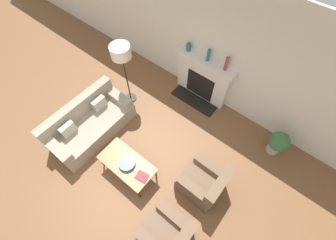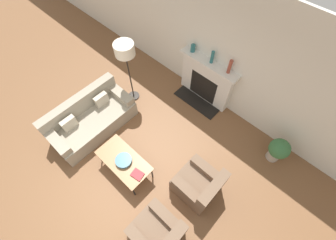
% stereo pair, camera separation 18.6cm
% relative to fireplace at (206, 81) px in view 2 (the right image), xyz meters
% --- Properties ---
extents(ground_plane, '(18.00, 18.00, 0.00)m').
position_rel_fireplace_xyz_m(ground_plane, '(0.24, -2.93, -0.57)').
color(ground_plane, brown).
extents(wall_back, '(18.00, 0.06, 2.90)m').
position_rel_fireplace_xyz_m(wall_back, '(0.24, 0.14, 0.88)').
color(wall_back, silver).
rests_on(wall_back, ground_plane).
extents(fireplace, '(1.46, 0.59, 1.17)m').
position_rel_fireplace_xyz_m(fireplace, '(0.00, 0.00, 0.00)').
color(fireplace, silver).
rests_on(fireplace, ground_plane).
extents(couch, '(0.89, 1.92, 0.82)m').
position_rel_fireplace_xyz_m(couch, '(-1.34, -2.48, -0.27)').
color(couch, '#9E937F').
rests_on(couch, ground_plane).
extents(armchair_near, '(0.79, 0.74, 0.87)m').
position_rel_fireplace_xyz_m(armchair_near, '(1.42, -3.12, -0.25)').
color(armchair_near, brown).
rests_on(armchair_near, ground_plane).
extents(armchair_far, '(0.79, 0.74, 0.87)m').
position_rel_fireplace_xyz_m(armchair_far, '(1.42, -1.99, -0.25)').
color(armchair_far, brown).
rests_on(armchair_far, ground_plane).
extents(coffee_table, '(1.13, 0.58, 0.46)m').
position_rel_fireplace_xyz_m(coffee_table, '(0.04, -2.66, -0.15)').
color(coffee_table, olive).
rests_on(coffee_table, ground_plane).
extents(bowl, '(0.33, 0.33, 0.08)m').
position_rel_fireplace_xyz_m(bowl, '(0.06, -2.67, -0.06)').
color(bowl, '#38667A').
rests_on(bowl, coffee_table).
extents(book, '(0.25, 0.21, 0.02)m').
position_rel_fireplace_xyz_m(book, '(0.45, -2.67, -0.10)').
color(book, '#9E2D33').
rests_on(book, coffee_table).
extents(floor_lamp, '(0.43, 0.43, 1.66)m').
position_rel_fireplace_xyz_m(floor_lamp, '(-1.31, -1.23, 0.87)').
color(floor_lamp, black).
rests_on(floor_lamp, ground_plane).
extents(mantel_vase_left, '(0.11, 0.11, 0.17)m').
position_rel_fireplace_xyz_m(mantel_vase_left, '(-0.50, 0.01, 0.69)').
color(mantel_vase_left, '#28666B').
rests_on(mantel_vase_left, fireplace).
extents(mantel_vase_center_left, '(0.07, 0.07, 0.29)m').
position_rel_fireplace_xyz_m(mantel_vase_center_left, '(0.02, 0.01, 0.74)').
color(mantel_vase_center_left, '#28666B').
rests_on(mantel_vase_center_left, fireplace).
extents(mantel_vase_center_right, '(0.07, 0.07, 0.33)m').
position_rel_fireplace_xyz_m(mantel_vase_center_right, '(0.46, 0.01, 0.76)').
color(mantel_vase_center_right, brown).
rests_on(mantel_vase_center_right, fireplace).
extents(potted_plant, '(0.43, 0.43, 0.64)m').
position_rel_fireplace_xyz_m(potted_plant, '(2.17, -0.32, -0.20)').
color(potted_plant, '#B2A899').
rests_on(potted_plant, ground_plane).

